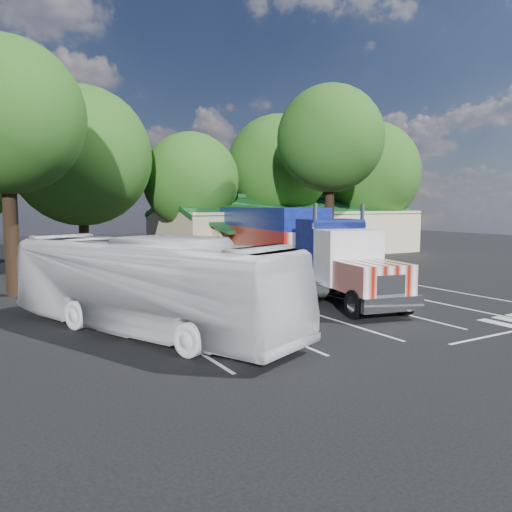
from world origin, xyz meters
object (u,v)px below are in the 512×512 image
semi_truck (281,237)px  tour_bus (147,285)px  woman (367,280)px  silver_sedan (250,256)px  bicycle (274,281)px

semi_truck → tour_bus: (-11.20, -8.45, -0.88)m
semi_truck → tour_bus: bearing=-131.1°
semi_truck → woman: semi_truck is taller
tour_bus → silver_sedan: size_ratio=3.32×
semi_truck → bicycle: bearing=-117.3°
woman → tour_bus: (-11.50, -1.23, 0.84)m
woman → bicycle: bearing=32.1°
semi_truck → silver_sedan: 8.63m
bicycle → tour_bus: 10.46m
bicycle → silver_sedan: bearing=68.2°
semi_truck → bicycle: semi_truck is taller
semi_truck → tour_bus: size_ratio=1.78×
tour_bus → bicycle: bearing=8.6°
woman → bicycle: 5.08m
woman → bicycle: woman is taller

